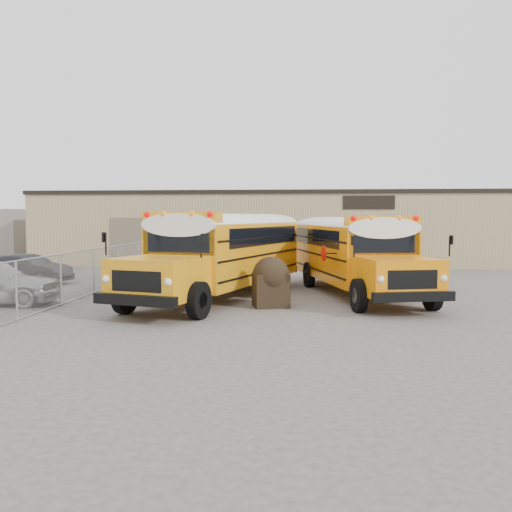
# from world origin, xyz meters

# --- Properties ---
(ground) EXTENTS (120.00, 120.00, 0.00)m
(ground) POSITION_xyz_m (0.00, 0.00, 0.00)
(ground) COLOR #4A4644
(ground) RESTS_ON ground
(warehouse) EXTENTS (30.20, 10.20, 4.67)m
(warehouse) POSITION_xyz_m (-0.00, 19.99, 2.37)
(warehouse) COLOR tan
(warehouse) RESTS_ON ground
(chainlink_fence) EXTENTS (0.07, 18.07, 1.81)m
(chainlink_fence) POSITION_xyz_m (-6.00, 3.00, 0.90)
(chainlink_fence) COLOR #92949A
(chainlink_fence) RESTS_ON ground
(school_bus_left) EXTENTS (5.72, 11.48, 3.27)m
(school_bus_left) POSITION_xyz_m (1.21, 9.10, 1.89)
(school_bus_left) COLOR orange
(school_bus_left) RESTS_ON ground
(school_bus_right) EXTENTS (5.09, 11.01, 3.13)m
(school_bus_right) POSITION_xyz_m (2.75, 10.39, 1.81)
(school_bus_right) COLOR orange
(school_bus_right) RESTS_ON ground
(tarp_bundle) EXTENTS (1.38, 1.30, 1.72)m
(tarp_bundle) POSITION_xyz_m (1.27, 0.38, 0.88)
(tarp_bundle) COLOR black
(tarp_bundle) RESTS_ON ground
(car_dark) EXTENTS (4.21, 2.07, 1.33)m
(car_dark) POSITION_xyz_m (-10.33, 6.08, 0.66)
(car_dark) COLOR black
(car_dark) RESTS_ON ground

